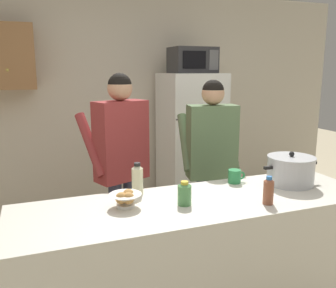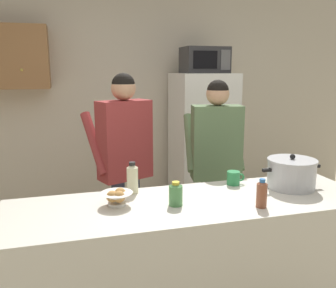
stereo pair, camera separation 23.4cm
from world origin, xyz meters
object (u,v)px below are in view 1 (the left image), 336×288
(cooking_pot, at_px, (291,170))
(bottle_far_corner, at_px, (184,193))
(person_by_sink, at_px, (211,152))
(refrigerator, at_px, (191,146))
(bottle_near_edge, at_px, (268,190))
(microwave, at_px, (192,60))
(bread_bowl, at_px, (126,199))
(bottle_mid_counter, at_px, (137,179))
(coffee_mug, at_px, (235,176))
(person_near_pot, at_px, (121,151))

(cooking_pot, distance_m, bottle_far_corner, 0.86)
(person_by_sink, distance_m, cooking_pot, 0.77)
(refrigerator, xyz_separation_m, bottle_near_edge, (-0.41, -2.04, 0.17))
(microwave, distance_m, bread_bowl, 2.31)
(refrigerator, height_order, microwave, microwave)
(refrigerator, bearing_deg, microwave, -89.93)
(microwave, bearing_deg, bottle_far_corner, -115.41)
(bottle_mid_counter, bearing_deg, cooking_pot, -9.80)
(bottle_near_edge, bearing_deg, coffee_mug, 86.00)
(person_by_sink, bearing_deg, bottle_far_corner, -126.03)
(person_by_sink, xyz_separation_m, bottle_near_edge, (-0.13, -1.00, -0.01))
(person_near_pot, bearing_deg, bottle_near_edge, -60.69)
(person_near_pot, relative_size, coffee_mug, 12.87)
(person_near_pot, height_order, person_by_sink, person_near_pot)
(person_near_pot, bearing_deg, person_by_sink, -9.16)
(bottle_near_edge, bearing_deg, bottle_mid_counter, 146.53)
(person_near_pot, relative_size, cooking_pot, 3.84)
(bottle_near_edge, bearing_deg, person_by_sink, 82.37)
(person_by_sink, distance_m, coffee_mug, 0.58)
(bottle_far_corner, bearing_deg, microwave, 64.59)
(microwave, relative_size, bottle_far_corner, 3.29)
(microwave, bearing_deg, refrigerator, 90.07)
(refrigerator, bearing_deg, person_near_pot, -138.47)
(coffee_mug, height_order, bottle_far_corner, bottle_far_corner)
(refrigerator, bearing_deg, bread_bowl, -124.20)
(coffee_mug, distance_m, bottle_mid_counter, 0.71)
(bottle_mid_counter, bearing_deg, coffee_mug, -1.55)
(refrigerator, bearing_deg, bottle_mid_counter, -124.40)
(person_by_sink, bearing_deg, refrigerator, 75.27)
(person_near_pot, distance_m, bottle_far_corner, 0.98)
(microwave, height_order, person_near_pot, microwave)
(bread_bowl, relative_size, bottle_far_corner, 1.32)
(person_near_pot, xyz_separation_m, bottle_near_edge, (0.63, -1.12, -0.05))
(microwave, height_order, bottle_mid_counter, microwave)
(microwave, bearing_deg, person_by_sink, -105.04)
(person_by_sink, height_order, bottle_far_corner, person_by_sink)
(bottle_far_corner, bearing_deg, bread_bowl, 165.63)
(refrigerator, distance_m, bottle_mid_counter, 1.94)
(person_by_sink, bearing_deg, cooking_pot, -71.61)
(bottle_mid_counter, bearing_deg, person_near_pot, 85.63)
(coffee_mug, height_order, bread_bowl, bread_bowl)
(bread_bowl, bearing_deg, person_near_pot, 78.32)
(person_near_pot, bearing_deg, cooking_pot, -40.31)
(bread_bowl, bearing_deg, bottle_mid_counter, 57.38)
(bottle_near_edge, bearing_deg, microwave, 78.58)
(refrigerator, xyz_separation_m, microwave, (0.00, -0.02, 0.98))
(bread_bowl, relative_size, bottle_near_edge, 1.12)
(bottle_near_edge, bearing_deg, cooking_pot, 35.40)
(refrigerator, xyz_separation_m, bread_bowl, (-1.22, -1.79, 0.14))
(coffee_mug, bearing_deg, refrigerator, 76.79)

